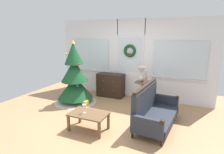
# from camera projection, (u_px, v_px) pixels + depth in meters

# --- Properties ---
(ground_plane) EXTENTS (6.76, 6.76, 0.00)m
(ground_plane) POSITION_uv_depth(u_px,v_px,m) (101.00, 121.00, 4.64)
(ground_plane) COLOR #AD7F56
(back_wall_with_door) EXTENTS (5.20, 0.19, 2.55)m
(back_wall_with_door) POSITION_uv_depth(u_px,v_px,m) (130.00, 59.00, 6.17)
(back_wall_with_door) COLOR white
(back_wall_with_door) RESTS_ON ground
(christmas_tree) EXTENTS (1.31, 1.31, 1.92)m
(christmas_tree) POSITION_uv_depth(u_px,v_px,m) (75.00, 80.00, 5.77)
(christmas_tree) COLOR #4C331E
(christmas_tree) RESTS_ON ground
(dresser_cabinet) EXTENTS (0.92, 0.47, 0.78)m
(dresser_cabinet) POSITION_uv_depth(u_px,v_px,m) (111.00, 85.00, 6.36)
(dresser_cabinet) COLOR black
(dresser_cabinet) RESTS_ON ground
(settee_sofa) EXTENTS (0.80, 1.65, 0.96)m
(settee_sofa) POSITION_uv_depth(u_px,v_px,m) (153.00, 110.00, 4.36)
(settee_sofa) COLOR black
(settee_sofa) RESTS_ON ground
(side_table) EXTENTS (0.50, 0.48, 0.71)m
(side_table) POSITION_uv_depth(u_px,v_px,m) (143.00, 89.00, 5.59)
(side_table) COLOR brown
(side_table) RESTS_ON ground
(table_lamp) EXTENTS (0.28, 0.28, 0.44)m
(table_lamp) POSITION_uv_depth(u_px,v_px,m) (142.00, 72.00, 5.53)
(table_lamp) COLOR silver
(table_lamp) RESTS_ON side_table
(flower_vase) EXTENTS (0.11, 0.10, 0.35)m
(flower_vase) POSITION_uv_depth(u_px,v_px,m) (146.00, 79.00, 5.42)
(flower_vase) COLOR tan
(flower_vase) RESTS_ON side_table
(coffee_table) EXTENTS (0.85, 0.54, 0.40)m
(coffee_table) POSITION_uv_depth(u_px,v_px,m) (88.00, 116.00, 4.14)
(coffee_table) COLOR brown
(coffee_table) RESTS_ON ground
(wine_glass) EXTENTS (0.08, 0.08, 0.20)m
(wine_glass) POSITION_uv_depth(u_px,v_px,m) (84.00, 107.00, 4.12)
(wine_glass) COLOR silver
(wine_glass) RESTS_ON coffee_table
(gift_box) EXTENTS (0.17, 0.15, 0.17)m
(gift_box) POSITION_uv_depth(u_px,v_px,m) (85.00, 103.00, 5.56)
(gift_box) COLOR #D8C64C
(gift_box) RESTS_ON ground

